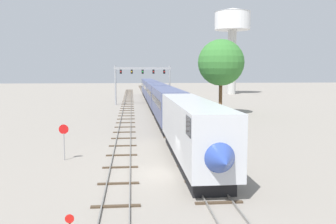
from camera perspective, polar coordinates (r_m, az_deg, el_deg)
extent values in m
plane|color=gray|center=(26.14, 0.37, -9.45)|extent=(400.00, 400.00, 0.00)
cube|color=slate|center=(85.41, -2.94, 1.53)|extent=(0.07, 200.00, 0.16)
cube|color=slate|center=(85.48, -1.97, 1.54)|extent=(0.07, 200.00, 0.16)
cube|color=#473828|center=(20.80, 7.79, -13.53)|extent=(2.60, 0.24, 0.10)
cube|color=#473828|center=(24.51, 5.60, -10.42)|extent=(2.60, 0.24, 0.10)
cube|color=#473828|center=(28.30, 4.02, -8.13)|extent=(2.60, 0.24, 0.10)
cube|color=#473828|center=(32.15, 2.83, -6.38)|extent=(2.60, 0.24, 0.10)
cube|color=#473828|center=(36.02, 1.90, -5.00)|extent=(2.60, 0.24, 0.10)
cube|color=#473828|center=(39.92, 1.15, -3.89)|extent=(2.60, 0.24, 0.10)
cube|color=#473828|center=(43.84, 0.54, -2.97)|extent=(2.60, 0.24, 0.10)
cube|color=#473828|center=(47.77, 0.03, -2.21)|extent=(2.60, 0.24, 0.10)
cube|color=#473828|center=(51.72, -0.40, -1.56)|extent=(2.60, 0.24, 0.10)
cube|color=#473828|center=(55.67, -0.77, -1.01)|extent=(2.60, 0.24, 0.10)
cube|color=#473828|center=(59.62, -1.09, -0.52)|extent=(2.60, 0.24, 0.10)
cube|color=#473828|center=(63.59, -1.37, -0.10)|extent=(2.60, 0.24, 0.10)
cube|color=#473828|center=(67.55, -1.62, 0.27)|extent=(2.60, 0.24, 0.10)
cube|color=#473828|center=(71.52, -1.84, 0.60)|extent=(2.60, 0.24, 0.10)
cube|color=#473828|center=(75.50, -2.04, 0.90)|extent=(2.60, 0.24, 0.10)
cube|color=#473828|center=(79.48, -2.22, 1.17)|extent=(2.60, 0.24, 0.10)
cube|color=#473828|center=(83.45, -2.38, 1.41)|extent=(2.60, 0.24, 0.10)
cube|color=#473828|center=(87.43, -2.53, 1.63)|extent=(2.60, 0.24, 0.10)
cube|color=#473828|center=(91.42, -2.66, 1.83)|extent=(2.60, 0.24, 0.10)
cube|color=#473828|center=(95.40, -2.78, 2.01)|extent=(2.60, 0.24, 0.10)
cube|color=#473828|center=(99.39, -2.89, 2.18)|extent=(2.60, 0.24, 0.10)
cube|color=#473828|center=(103.37, -3.00, 2.33)|extent=(2.60, 0.24, 0.10)
cube|color=#473828|center=(107.36, -3.09, 2.48)|extent=(2.60, 0.24, 0.10)
cube|color=#473828|center=(111.35, -3.18, 2.61)|extent=(2.60, 0.24, 0.10)
cube|color=#473828|center=(115.34, -3.27, 2.74)|extent=(2.60, 0.24, 0.10)
cube|color=#473828|center=(119.33, -3.34, 2.85)|extent=(2.60, 0.24, 0.10)
cube|color=#473828|center=(123.32, -3.42, 2.96)|extent=(2.60, 0.24, 0.10)
cube|color=#473828|center=(127.31, -3.48, 3.06)|extent=(2.60, 0.24, 0.10)
cube|color=#473828|center=(131.30, -3.55, 3.16)|extent=(2.60, 0.24, 0.10)
cube|color=#473828|center=(135.29, -3.61, 3.25)|extent=(2.60, 0.24, 0.10)
cube|color=#473828|center=(139.28, -3.67, 3.33)|extent=(2.60, 0.24, 0.10)
cube|color=#473828|center=(143.28, -3.72, 3.41)|extent=(2.60, 0.24, 0.10)
cube|color=#473828|center=(147.27, -3.77, 3.49)|extent=(2.60, 0.24, 0.10)
cube|color=#473828|center=(151.26, -3.82, 3.56)|extent=(2.60, 0.24, 0.10)
cube|color=#473828|center=(155.26, -3.86, 3.63)|extent=(2.60, 0.24, 0.10)
cube|color=#473828|center=(159.25, -3.91, 3.69)|extent=(2.60, 0.24, 0.10)
cube|color=#473828|center=(163.25, -3.95, 3.76)|extent=(2.60, 0.24, 0.10)
cube|color=#473828|center=(167.24, -3.99, 3.81)|extent=(2.60, 0.24, 0.10)
cube|color=#473828|center=(171.24, -4.02, 3.87)|extent=(2.60, 0.24, 0.10)
cube|color=#473828|center=(175.23, -4.06, 3.92)|extent=(2.60, 0.24, 0.10)
cube|color=#473828|center=(179.23, -4.09, 3.97)|extent=(2.60, 0.24, 0.10)
cube|color=#473828|center=(183.22, -4.13, 4.02)|extent=(2.60, 0.24, 0.10)
cube|color=slate|center=(65.42, -6.94, 0.06)|extent=(0.07, 160.00, 0.16)
cube|color=slate|center=(65.41, -5.68, 0.07)|extent=(0.07, 160.00, 0.16)
cube|color=#473828|center=(20.30, -7.98, -14.04)|extent=(2.60, 0.24, 0.10)
cube|color=#473828|center=(24.09, -7.58, -10.75)|extent=(2.60, 0.24, 0.10)
cube|color=#473828|center=(27.94, -7.29, -8.36)|extent=(2.60, 0.24, 0.10)
cube|color=#473828|center=(31.83, -7.08, -6.55)|extent=(2.60, 0.24, 0.10)
cube|color=#473828|center=(35.74, -6.91, -5.13)|extent=(2.60, 0.24, 0.10)
cube|color=#473828|center=(39.67, -6.78, -4.00)|extent=(2.60, 0.24, 0.10)
cube|color=#473828|center=(43.61, -6.67, -3.06)|extent=(2.60, 0.24, 0.10)
cube|color=#473828|center=(47.56, -6.58, -2.29)|extent=(2.60, 0.24, 0.10)
cube|color=#473828|center=(51.52, -6.51, -1.63)|extent=(2.60, 0.24, 0.10)
cube|color=#473828|center=(55.48, -6.44, -1.07)|extent=(2.60, 0.24, 0.10)
cube|color=#473828|center=(59.45, -6.38, -0.58)|extent=(2.60, 0.24, 0.10)
cube|color=#473828|center=(63.43, -6.34, -0.15)|extent=(2.60, 0.24, 0.10)
cube|color=#473828|center=(67.40, -6.29, 0.22)|extent=(2.60, 0.24, 0.10)
cube|color=#473828|center=(71.38, -6.25, 0.56)|extent=(2.60, 0.24, 0.10)
cube|color=#473828|center=(75.36, -6.22, 0.86)|extent=(2.60, 0.24, 0.10)
cube|color=#473828|center=(79.35, -6.19, 1.13)|extent=(2.60, 0.24, 0.10)
cube|color=#473828|center=(83.33, -6.16, 1.37)|extent=(2.60, 0.24, 0.10)
cube|color=#473828|center=(87.32, -6.13, 1.59)|extent=(2.60, 0.24, 0.10)
cube|color=#473828|center=(91.31, -6.11, 1.79)|extent=(2.60, 0.24, 0.10)
cube|color=#473828|center=(95.29, -6.09, 1.98)|extent=(2.60, 0.24, 0.10)
cube|color=#473828|center=(99.28, -6.07, 2.15)|extent=(2.60, 0.24, 0.10)
cube|color=#473828|center=(103.27, -6.05, 2.30)|extent=(2.60, 0.24, 0.10)
cube|color=#473828|center=(107.26, -6.03, 2.45)|extent=(2.60, 0.24, 0.10)
cube|color=#473828|center=(111.26, -6.02, 2.58)|extent=(2.60, 0.24, 0.10)
cube|color=#473828|center=(115.25, -6.00, 2.71)|extent=(2.60, 0.24, 0.10)
cube|color=#473828|center=(119.24, -5.99, 2.83)|extent=(2.60, 0.24, 0.10)
cube|color=#473828|center=(123.23, -5.98, 2.94)|extent=(2.60, 0.24, 0.10)
cube|color=#473828|center=(127.23, -5.96, 3.04)|extent=(2.60, 0.24, 0.10)
cube|color=#473828|center=(131.22, -5.95, 3.14)|extent=(2.60, 0.24, 0.10)
cube|color=#473828|center=(135.22, -5.94, 3.23)|extent=(2.60, 0.24, 0.10)
cube|color=#473828|center=(139.21, -5.93, 3.31)|extent=(2.60, 0.24, 0.10)
cube|color=#473828|center=(143.21, -5.92, 3.39)|extent=(2.60, 0.24, 0.10)
cube|color=silver|center=(29.12, 3.60, -2.00)|extent=(3.00, 18.85, 3.80)
cone|color=#2D479E|center=(19.92, 8.02, -7.08)|extent=(2.88, 2.60, 2.88)
cube|color=black|center=(20.97, 7.19, -2.11)|extent=(3.04, 1.80, 1.10)
cube|color=black|center=(29.56, 3.57, -6.61)|extent=(2.52, 16.96, 1.00)
cube|color=#4C5684|center=(48.70, -0.11, 1.33)|extent=(3.00, 18.85, 3.80)
cube|color=black|center=(48.67, -0.11, 1.80)|extent=(3.04, 17.34, 0.90)
cube|color=black|center=(48.96, -0.11, -1.47)|extent=(2.52, 16.96, 1.00)
cube|color=#4C5684|center=(68.43, -1.69, 2.74)|extent=(3.00, 18.85, 3.80)
cube|color=black|center=(68.41, -1.70, 3.08)|extent=(3.04, 17.34, 0.90)
cube|color=black|center=(68.62, -1.69, 0.74)|extent=(2.52, 16.96, 1.00)
cube|color=#4C5684|center=(88.21, -2.57, 3.52)|extent=(3.00, 18.85, 3.80)
cube|color=black|center=(88.20, -2.57, 3.78)|extent=(3.04, 17.34, 0.90)
cube|color=black|center=(88.36, -2.56, 1.97)|extent=(2.52, 16.96, 1.00)
cube|color=#4C5684|center=(108.02, -3.12, 4.01)|extent=(3.00, 18.85, 3.80)
cube|color=black|center=(108.01, -3.12, 4.23)|extent=(3.04, 17.34, 0.90)
cube|color=black|center=(108.14, -3.11, 2.74)|extent=(2.52, 16.96, 1.00)
cylinder|color=#999BA0|center=(79.86, -8.01, 4.07)|extent=(0.36, 0.36, 8.27)
cylinder|color=#999BA0|center=(80.20, 0.24, 4.14)|extent=(0.36, 0.36, 8.27)
cube|color=#999BA0|center=(79.77, -3.90, 6.66)|extent=(12.10, 0.36, 0.50)
cube|color=black|center=(79.82, -7.21, 6.12)|extent=(0.44, 0.32, 0.90)
sphere|color=red|center=(79.63, -7.22, 6.12)|extent=(0.28, 0.28, 0.28)
cube|color=black|center=(79.79, -5.55, 6.14)|extent=(0.44, 0.32, 0.90)
sphere|color=yellow|center=(79.60, -5.55, 6.14)|extent=(0.28, 0.28, 0.28)
cube|color=black|center=(79.82, -3.89, 6.15)|extent=(0.44, 0.32, 0.90)
sphere|color=green|center=(79.63, -3.89, 6.15)|extent=(0.28, 0.28, 0.28)
cube|color=black|center=(79.92, -2.23, 6.16)|extent=(0.44, 0.32, 0.90)
sphere|color=red|center=(79.73, -2.23, 6.16)|extent=(0.28, 0.28, 0.28)
cube|color=black|center=(80.09, -0.58, 6.17)|extent=(0.44, 0.32, 0.90)
sphere|color=red|center=(79.90, -0.57, 6.17)|extent=(0.28, 0.28, 0.28)
cylinder|color=beige|center=(117.38, 9.70, 7.48)|extent=(2.60, 2.60, 19.61)
cylinder|color=white|center=(118.33, 9.81, 13.52)|extent=(10.76, 10.76, 5.32)
cone|color=white|center=(118.79, 9.84, 15.08)|extent=(10.98, 10.98, 1.20)
cylinder|color=red|center=(15.79, -14.79, -15.47)|extent=(0.36, 0.03, 0.36)
cylinder|color=gray|center=(30.96, -15.55, -5.10)|extent=(0.08, 0.08, 2.20)
cylinder|color=red|center=(30.70, -15.63, -2.55)|extent=(0.76, 0.03, 0.76)
cylinder|color=brown|center=(61.60, 8.01, 2.32)|extent=(0.56, 0.56, 5.85)
sphere|color=#387A33|center=(61.48, 8.09, 7.48)|extent=(7.50, 7.50, 7.50)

